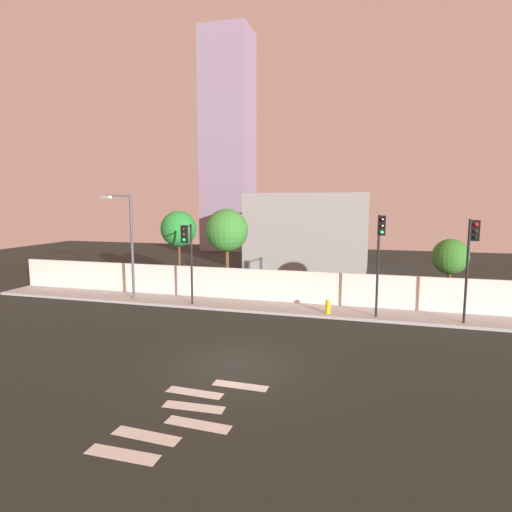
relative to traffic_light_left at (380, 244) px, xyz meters
The scene contains 14 objects.
ground_plane 9.21m from the traffic_light_left, 125.68° to the right, with size 80.00×80.00×0.00m, color #242722.
sidewalk 6.32m from the traffic_light_left, 164.05° to the left, with size 36.00×2.40×0.15m, color #A4A4A4.
perimeter_wall 6.23m from the traffic_light_left, 151.19° to the left, with size 36.00×0.18×1.80m, color silver.
crosswalk_marking 12.26m from the traffic_light_left, 115.85° to the right, with size 3.30×4.71×0.01m.
traffic_light_left is the anchor object (origin of this frame).
traffic_light_center 9.86m from the traffic_light_left, behind, with size 0.45×1.55×4.46m.
traffic_light_right 3.94m from the traffic_light_left, ahead, with size 0.34×1.48×4.89m.
street_lamp_curbside 13.88m from the traffic_light_left, behind, with size 0.81×1.93×6.07m.
fire_hydrant 4.15m from the traffic_light_left, 163.40° to the left, with size 0.44×0.26×0.72m.
roadside_tree_leftmost 12.61m from the traffic_light_left, 163.56° to the left, with size 2.24×2.24×5.27m.
roadside_tree_midleft 9.58m from the traffic_light_left, 158.13° to the left, with size 2.60×2.60×5.41m.
roadside_tree_midright 5.19m from the traffic_light_left, 44.30° to the left, with size 1.89×1.89×3.89m.
low_building_distant 17.73m from the traffic_light_left, 109.73° to the left, with size 10.35×6.00×6.58m, color #959595.
tower_on_skyline 34.89m from the traffic_light_left, 121.61° to the left, with size 5.71×5.00×25.85m, color gray.
Camera 1 is at (4.64, -13.69, 5.80)m, focal length 29.56 mm.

